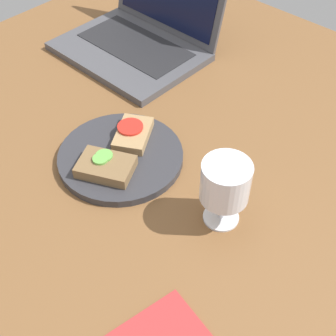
{
  "coord_description": "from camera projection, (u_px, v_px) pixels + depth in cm",
  "views": [
    {
      "loc": [
        42.84,
        -41.9,
        67.06
      ],
      "look_at": [
        4.16,
        -0.43,
        8.0
      ],
      "focal_mm": 50.0,
      "sensor_mm": 36.0,
      "label": 1
    }
  ],
  "objects": [
    {
      "name": "wine_glass",
      "position": [
        225.0,
        184.0,
        0.74
      ],
      "size": [
        8.12,
        8.12,
        12.77
      ],
      "color": "white",
      "rests_on": "wooden_table"
    },
    {
      "name": "sandwich_with_cucumber",
      "position": [
        106.0,
        166.0,
        0.85
      ],
      "size": [
        12.03,
        10.65,
        2.61
      ],
      "color": "brown",
      "rests_on": "plate"
    },
    {
      "name": "sandwich_with_tomato",
      "position": [
        133.0,
        133.0,
        0.92
      ],
      "size": [
        10.22,
        11.43,
        2.31
      ],
      "color": "#A88456",
      "rests_on": "plate"
    },
    {
      "name": "plate",
      "position": [
        121.0,
        157.0,
        0.9
      ],
      "size": [
        24.06,
        24.06,
        1.58
      ],
      "primitive_type": "cylinder",
      "color": "#333338",
      "rests_on": "wooden_table"
    },
    {
      "name": "wooden_table",
      "position": [
        154.0,
        180.0,
        0.89
      ],
      "size": [
        140.0,
        140.0,
        3.0
      ],
      "primitive_type": "cube",
      "color": "brown",
      "rests_on": "ground"
    },
    {
      "name": "laptop",
      "position": [
        141.0,
        32.0,
        1.15
      ],
      "size": [
        34.4,
        30.32,
        23.31
      ],
      "color": "#4C4C51",
      "rests_on": "wooden_table"
    }
  ]
}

